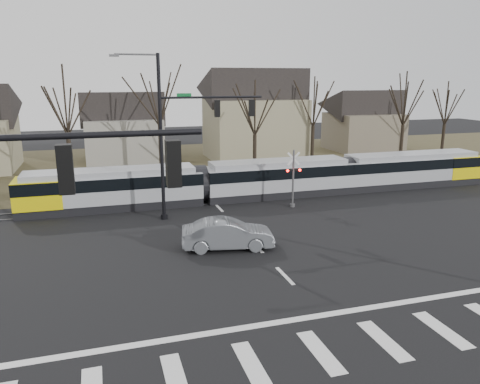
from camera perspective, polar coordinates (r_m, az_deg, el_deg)
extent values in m
plane|color=black|center=(20.06, 7.72, -12.31)|extent=(140.00, 140.00, 0.00)
cube|color=#38331E|center=(49.69, -7.79, 3.45)|extent=(140.00, 28.00, 0.01)
cube|color=silver|center=(15.20, -7.87, -21.61)|extent=(0.60, 2.60, 0.01)
cube|color=silver|center=(15.66, 1.40, -20.30)|extent=(0.60, 2.60, 0.01)
cube|color=silver|center=(16.45, 9.80, -18.66)|extent=(0.60, 2.60, 0.01)
cube|color=silver|center=(17.55, 17.15, -16.89)|extent=(0.60, 2.60, 0.01)
cube|color=silver|center=(18.88, 23.42, -15.14)|extent=(0.60, 2.60, 0.01)
cube|color=silver|center=(18.62, 10.09, -14.56)|extent=(28.00, 0.35, 0.01)
cube|color=silver|center=(21.71, 5.50, -10.13)|extent=(0.18, 2.00, 0.01)
cube|color=silver|center=(25.18, 2.01, -6.64)|extent=(0.18, 2.00, 0.01)
cube|color=silver|center=(28.78, -0.58, -3.99)|extent=(0.18, 2.00, 0.01)
cube|color=silver|center=(32.47, -2.58, -1.93)|extent=(0.18, 2.00, 0.01)
cube|color=silver|center=(36.23, -4.17, -0.29)|extent=(0.18, 2.00, 0.01)
cube|color=silver|center=(40.04, -5.45, 1.04)|extent=(0.18, 2.00, 0.01)
cube|color=silver|center=(43.88, -6.51, 2.13)|extent=(0.18, 2.00, 0.01)
cube|color=silver|center=(47.75, -7.40, 3.05)|extent=(0.18, 2.00, 0.01)
cube|color=#59595E|center=(33.50, -3.05, -1.40)|extent=(90.00, 0.12, 0.06)
cube|color=#59595E|center=(34.81, -3.61, -0.83)|extent=(90.00, 0.12, 0.06)
cube|color=gray|center=(33.14, -15.37, 0.35)|extent=(12.25, 2.64, 2.75)
cube|color=black|center=(33.02, -15.43, 1.29)|extent=(12.27, 2.68, 0.80)
cube|color=yellow|center=(33.35, -23.31, -0.06)|extent=(3.01, 2.69, 1.84)
cube|color=gray|center=(35.57, 4.72, 1.70)|extent=(11.30, 2.64, 2.75)
cube|color=black|center=(35.46, 4.74, 2.57)|extent=(11.32, 2.68, 0.80)
cube|color=gray|center=(41.33, 20.10, 2.59)|extent=(12.25, 2.64, 2.75)
cube|color=black|center=(41.24, 20.16, 3.35)|extent=(12.27, 2.68, 0.80)
cube|color=yellow|center=(44.24, 24.90, 2.95)|extent=(3.01, 2.69, 1.84)
imported|color=slate|center=(24.65, -1.51, -5.15)|extent=(3.32, 5.37, 1.58)
cylinder|color=black|center=(10.41, -22.62, 6.25)|extent=(6.50, 0.14, 0.14)
cube|color=black|center=(10.49, -20.50, 2.61)|extent=(0.32, 0.32, 1.05)
sphere|color=#FF0C07|center=(10.43, -20.65, 4.38)|extent=(0.22, 0.22, 0.22)
cube|color=black|center=(10.59, -8.13, 3.44)|extent=(0.32, 0.32, 1.05)
sphere|color=#FF0C07|center=(10.53, -8.19, 5.21)|extent=(0.22, 0.22, 0.22)
cylinder|color=black|center=(29.27, -9.59, 6.35)|extent=(0.22, 0.22, 10.20)
cylinder|color=black|center=(30.29, -9.22, -2.97)|extent=(0.44, 0.44, 0.30)
cylinder|color=black|center=(29.66, -3.43, 11.46)|extent=(6.50, 0.14, 0.14)
cube|color=#0C5926|center=(29.29, -6.84, 11.65)|extent=(0.90, 0.03, 0.22)
cube|color=black|center=(29.77, -2.80, 10.13)|extent=(0.32, 0.32, 1.05)
sphere|color=#FF0C07|center=(29.75, -2.80, 10.76)|extent=(0.22, 0.22, 0.22)
cube|color=black|center=(30.41, 1.43, 10.21)|extent=(0.32, 0.32, 1.05)
sphere|color=#FF0C07|center=(30.39, 1.43, 10.83)|extent=(0.22, 0.22, 0.22)
cube|color=#59595B|center=(28.85, -15.11, 15.77)|extent=(0.55, 0.22, 0.14)
cylinder|color=#59595B|center=(32.48, 6.49, 1.62)|extent=(0.14, 0.14, 4.00)
cylinder|color=#59595B|center=(32.92, 6.40, -1.61)|extent=(0.36, 0.36, 0.20)
cube|color=silver|center=(32.21, 6.56, 4.06)|extent=(0.95, 0.04, 0.95)
cube|color=silver|center=(32.21, 6.56, 4.06)|extent=(0.95, 0.04, 0.95)
cube|color=black|center=(32.36, 6.52, 2.66)|extent=(1.00, 0.10, 0.12)
sphere|color=#FF0C07|center=(32.11, 5.84, 2.59)|extent=(0.18, 0.18, 0.18)
sphere|color=#FF0C07|center=(32.46, 7.31, 2.67)|extent=(0.18, 0.18, 0.18)
cube|color=gray|center=(52.77, -13.98, 6.24)|extent=(8.00, 7.00, 4.50)
cube|color=gray|center=(52.35, 1.75, 7.68)|extent=(10.00, 8.00, 6.50)
cube|color=brown|center=(60.67, 14.77, 7.12)|extent=(8.00, 7.00, 4.50)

